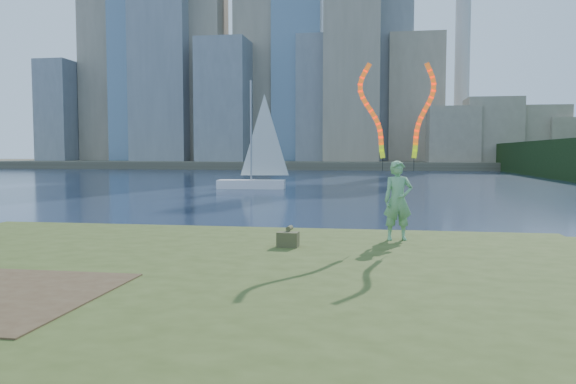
# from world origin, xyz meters

# --- Properties ---
(ground) EXTENTS (320.00, 320.00, 0.00)m
(ground) POSITION_xyz_m (0.00, 0.00, 0.00)
(ground) COLOR #1A2842
(ground) RESTS_ON ground
(grassy_knoll) EXTENTS (20.00, 18.00, 0.80)m
(grassy_knoll) POSITION_xyz_m (0.00, -2.30, 0.34)
(grassy_knoll) COLOR #3A4A1A
(grassy_knoll) RESTS_ON ground
(far_shore) EXTENTS (320.00, 40.00, 1.20)m
(far_shore) POSITION_xyz_m (0.00, 95.00, 0.60)
(far_shore) COLOR #4A4536
(far_shore) RESTS_ON ground
(woman_with_ribbons) EXTENTS (2.03, 0.60, 4.06)m
(woman_with_ribbons) POSITION_xyz_m (3.31, 2.47, 2.20)
(woman_with_ribbons) COLOR #1A7E29
(woman_with_ribbons) RESTS_ON grassy_knoll
(canvas_bag) EXTENTS (0.43, 0.48, 0.39)m
(canvas_bag) POSITION_xyz_m (1.16, 1.20, 0.96)
(canvas_bag) COLOR #474027
(canvas_bag) RESTS_ON grassy_knoll
(sailboat) EXTENTS (5.32, 2.09, 7.99)m
(sailboat) POSITION_xyz_m (-6.23, 30.88, 1.37)
(sailboat) COLOR white
(sailboat) RESTS_ON ground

